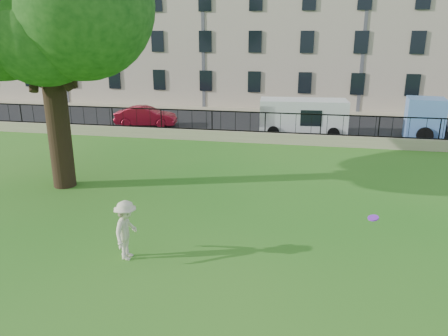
% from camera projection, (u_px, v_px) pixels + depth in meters
% --- Properties ---
extents(ground, '(120.00, 120.00, 0.00)m').
position_uv_depth(ground, '(224.00, 238.00, 13.13)').
color(ground, '#25741B').
rests_on(ground, ground).
extents(retaining_wall, '(50.00, 0.40, 0.60)m').
position_uv_depth(retaining_wall, '(265.00, 138.00, 24.28)').
color(retaining_wall, gray).
rests_on(retaining_wall, ground).
extents(iron_railing, '(50.00, 0.05, 1.13)m').
position_uv_depth(iron_railing, '(265.00, 123.00, 24.03)').
color(iron_railing, black).
rests_on(iron_railing, retaining_wall).
extents(street, '(60.00, 9.00, 0.01)m').
position_uv_depth(street, '(272.00, 126.00, 28.77)').
color(street, black).
rests_on(street, ground).
extents(sidewalk, '(60.00, 1.40, 0.12)m').
position_uv_depth(sidewalk, '(278.00, 111.00, 33.63)').
color(sidewalk, gray).
rests_on(sidewalk, ground).
extents(building_row, '(56.40, 10.40, 13.80)m').
position_uv_depth(building_row, '(286.00, 19.00, 36.88)').
color(building_row, '#BAA894').
rests_on(building_row, ground).
extents(man, '(0.62, 1.08, 1.67)m').
position_uv_depth(man, '(126.00, 230.00, 11.75)').
color(man, beige).
rests_on(man, ground).
extents(frisbee, '(0.34, 0.34, 0.12)m').
position_uv_depth(frisbee, '(373.00, 218.00, 10.83)').
color(frisbee, purple).
extents(red_sedan, '(4.06, 1.86, 1.29)m').
position_uv_depth(red_sedan, '(146.00, 116.00, 28.46)').
color(red_sedan, maroon).
rests_on(red_sedan, street).
extents(white_van, '(5.19, 2.35, 2.12)m').
position_uv_depth(white_van, '(303.00, 117.00, 25.94)').
color(white_van, silver).
rests_on(white_van, street).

